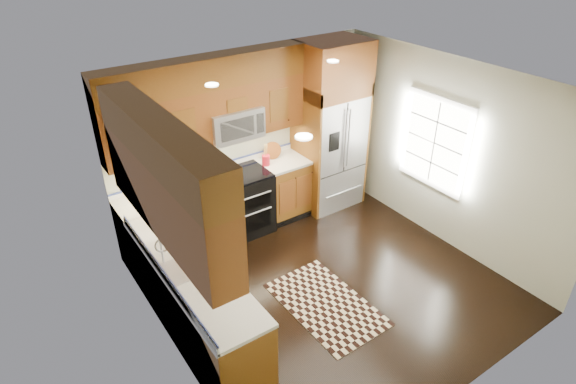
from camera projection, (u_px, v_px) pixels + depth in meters
ground at (327, 284)px, 6.16m from camera, size 4.00×4.00×0.00m
wall_back at (244, 139)px, 6.92m from camera, size 4.00×0.02×2.60m
wall_left at (166, 259)px, 4.52m from camera, size 0.02×4.00×2.60m
wall_right at (447, 154)px, 6.48m from camera, size 0.02×4.00×2.60m
window at (435, 143)px, 6.56m from camera, size 0.04×1.10×1.30m
base_cabinets at (205, 254)px, 5.97m from camera, size 2.85×3.00×0.90m
countertop at (208, 215)px, 5.88m from camera, size 2.86×3.01×0.04m
upper_cabinets at (192, 130)px, 5.35m from camera, size 2.85×3.00×1.15m
range at (243, 203)px, 6.98m from camera, size 0.76×0.67×0.95m
microwave at (234, 123)px, 6.48m from camera, size 0.76×0.40×0.42m
refrigerator at (330, 127)px, 7.30m from camera, size 0.98×0.75×2.60m
sink_faucet at (185, 262)px, 4.97m from camera, size 0.54×0.44×0.37m
rug at (326, 304)px, 5.84m from camera, size 0.90×1.47×0.01m
knife_block at (190, 177)px, 6.43m from camera, size 0.15×0.17×0.28m
utensil_crock at (266, 158)px, 6.94m from camera, size 0.15×0.15×0.33m
cutting_board at (273, 158)px, 7.17m from camera, size 0.33×0.33×0.02m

